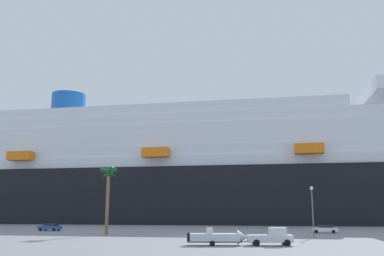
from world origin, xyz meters
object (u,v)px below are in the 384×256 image
object	(u,v)px
pickup_truck	(272,237)
palm_tree	(108,181)
parked_car_white_van	(325,229)
cruise_ship	(178,176)
street_lamp	(312,204)
parked_car_blue_suv	(50,227)
small_boat_on_trailer	(220,238)

from	to	relation	value
pickup_truck	palm_tree	distance (m)	35.51
pickup_truck	parked_car_white_van	bearing A→B (deg)	74.42
cruise_ship	street_lamp	xyz separation A→B (m)	(40.07, -64.29, -10.37)
pickup_truck	parked_car_white_van	xyz separation A→B (m)	(8.75, 31.37, -0.21)
parked_car_white_van	parked_car_blue_suv	xyz separation A→B (m)	(-56.13, -4.20, 0.00)
street_lamp	parked_car_blue_suv	world-z (taller)	street_lamp
parked_car_white_van	parked_car_blue_suv	distance (m)	56.28
parked_car_white_van	small_boat_on_trailer	bearing A→B (deg)	-114.73
street_lamp	small_boat_on_trailer	bearing A→B (deg)	-122.76
cruise_ship	small_boat_on_trailer	size ratio (longest dim) A/B	35.49
cruise_ship	palm_tree	world-z (taller)	cruise_ship
cruise_ship	small_boat_on_trailer	distance (m)	89.11
cruise_ship	street_lamp	size ratio (longest dim) A/B	36.89
pickup_truck	parked_car_white_van	size ratio (longest dim) A/B	1.22
pickup_truck	parked_car_blue_suv	world-z (taller)	pickup_truck
small_boat_on_trailer	palm_tree	world-z (taller)	palm_tree
small_boat_on_trailer	parked_car_blue_suv	xyz separation A→B (m)	(-41.07, 28.48, -0.12)
palm_tree	parked_car_blue_suv	world-z (taller)	palm_tree
street_lamp	cruise_ship	bearing A→B (deg)	121.93
pickup_truck	palm_tree	xyz separation A→B (m)	(-29.96, 17.01, 8.61)
cruise_ship	street_lamp	distance (m)	76.46
cruise_ship	palm_tree	size ratio (longest dim) A/B	24.36
parked_car_white_van	palm_tree	bearing A→B (deg)	-159.65
palm_tree	street_lamp	xyz separation A→B (m)	(35.94, 0.77, -4.35)
pickup_truck	small_boat_on_trailer	size ratio (longest dim) A/B	0.69
small_boat_on_trailer	parked_car_white_van	distance (m)	35.98
street_lamp	parked_car_blue_suv	distance (m)	54.36
cruise_ship	parked_car_white_van	size ratio (longest dim) A/B	62.24
cruise_ship	pickup_truck	size ratio (longest dim) A/B	51.12
parked_car_white_van	pickup_truck	bearing A→B (deg)	-105.58
small_boat_on_trailer	palm_tree	size ratio (longest dim) A/B	0.69
cruise_ship	street_lamp	bearing A→B (deg)	-58.07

